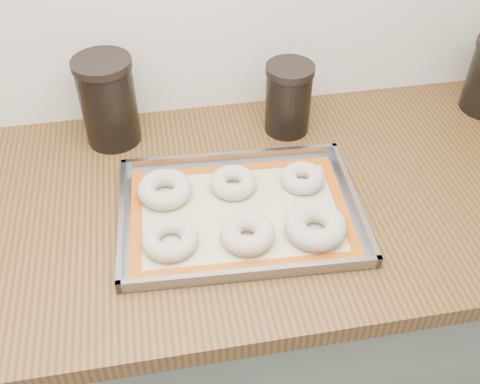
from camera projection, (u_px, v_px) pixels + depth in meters
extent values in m
cube|color=slate|center=(323.00, 315.00, 1.48)|extent=(3.00, 0.65, 0.86)
cube|color=brown|center=(344.00, 189.00, 1.17)|extent=(3.06, 0.68, 0.04)
cube|color=gray|center=(240.00, 214.00, 1.09)|extent=(0.48, 0.35, 0.00)
cube|color=gray|center=(231.00, 157.00, 1.20)|extent=(0.46, 0.04, 0.02)
cube|color=gray|center=(251.00, 274.00, 0.96)|extent=(0.46, 0.04, 0.02)
cube|color=gray|center=(122.00, 220.00, 1.06)|extent=(0.03, 0.33, 0.02)
cube|color=gray|center=(354.00, 200.00, 1.10)|extent=(0.03, 0.33, 0.02)
cube|color=#C6B793|center=(240.00, 213.00, 1.09)|extent=(0.44, 0.31, 0.00)
cube|color=#B04A0B|center=(232.00, 168.00, 1.18)|extent=(0.42, 0.05, 0.00)
cube|color=#B04A0B|center=(249.00, 266.00, 0.99)|extent=(0.42, 0.05, 0.00)
cube|color=#B04A0B|center=(136.00, 221.00, 1.07)|extent=(0.04, 0.25, 0.00)
cube|color=#B04A0B|center=(340.00, 204.00, 1.10)|extent=(0.04, 0.25, 0.00)
torus|color=#C0B095|center=(170.00, 239.00, 1.01)|extent=(0.13, 0.13, 0.03)
torus|color=#C0B095|center=(247.00, 234.00, 1.02)|extent=(0.12, 0.12, 0.04)
torus|color=#C0B095|center=(316.00, 226.00, 1.03)|extent=(0.14, 0.14, 0.04)
torus|color=#C0B095|center=(165.00, 189.00, 1.11)|extent=(0.14, 0.14, 0.04)
torus|color=#C0B095|center=(233.00, 183.00, 1.13)|extent=(0.11, 0.11, 0.03)
torus|color=#C0B095|center=(302.00, 178.00, 1.14)|extent=(0.10, 0.10, 0.03)
cylinder|color=black|center=(109.00, 105.00, 1.21)|extent=(0.12, 0.12, 0.18)
cylinder|color=black|center=(101.00, 64.00, 1.14)|extent=(0.12, 0.12, 0.02)
cylinder|color=black|center=(288.00, 102.00, 1.25)|extent=(0.10, 0.10, 0.15)
cylinder|color=black|center=(290.00, 69.00, 1.19)|extent=(0.11, 0.11, 0.02)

